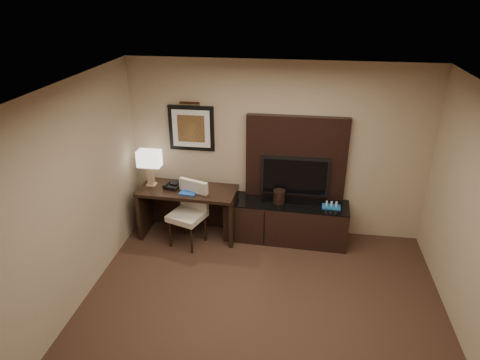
% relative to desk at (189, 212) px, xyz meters
% --- Properties ---
extents(floor, '(4.50, 5.00, 0.01)m').
position_rel_desk_xyz_m(floor, '(1.31, -2.11, -0.40)').
color(floor, '#362118').
rests_on(floor, ground).
extents(ceiling, '(4.50, 5.00, 0.01)m').
position_rel_desk_xyz_m(ceiling, '(1.31, -2.11, 2.30)').
color(ceiling, silver).
rests_on(ceiling, wall_back).
extents(wall_back, '(4.50, 0.01, 2.70)m').
position_rel_desk_xyz_m(wall_back, '(1.31, 0.39, 0.95)').
color(wall_back, tan).
rests_on(wall_back, floor).
extents(wall_left, '(0.01, 5.00, 2.70)m').
position_rel_desk_xyz_m(wall_left, '(-0.94, -2.11, 0.95)').
color(wall_left, tan).
rests_on(wall_left, floor).
extents(desk, '(1.51, 0.70, 0.80)m').
position_rel_desk_xyz_m(desk, '(0.00, 0.00, 0.00)').
color(desk, black).
rests_on(desk, floor).
extents(credenza, '(1.88, 0.58, 0.64)m').
position_rel_desk_xyz_m(credenza, '(1.51, 0.08, -0.08)').
color(credenza, black).
rests_on(credenza, floor).
extents(tv_wall_panel, '(1.50, 0.12, 1.30)m').
position_rel_desk_xyz_m(tv_wall_panel, '(1.61, 0.33, 0.87)').
color(tv_wall_panel, black).
rests_on(tv_wall_panel, wall_back).
extents(tv, '(1.00, 0.08, 0.60)m').
position_rel_desk_xyz_m(tv, '(1.61, 0.23, 0.62)').
color(tv, black).
rests_on(tv, tv_wall_panel).
extents(artwork, '(0.70, 0.04, 0.70)m').
position_rel_desk_xyz_m(artwork, '(0.01, 0.37, 1.25)').
color(artwork, black).
rests_on(artwork, wall_back).
extents(picture_light, '(0.04, 0.04, 0.30)m').
position_rel_desk_xyz_m(picture_light, '(0.01, 0.33, 1.65)').
color(picture_light, '#412414').
rests_on(picture_light, wall_back).
extents(desk_chair, '(0.63, 0.68, 0.99)m').
position_rel_desk_xyz_m(desk_chair, '(0.05, -0.27, 0.10)').
color(desk_chair, beige).
rests_on(desk_chair, floor).
extents(table_lamp, '(0.36, 0.24, 0.54)m').
position_rel_desk_xyz_m(table_lamp, '(-0.59, 0.07, 0.67)').
color(table_lamp, tan).
rests_on(table_lamp, desk).
extents(desk_phone, '(0.26, 0.24, 0.11)m').
position_rel_desk_xyz_m(desk_phone, '(-0.24, 0.01, 0.45)').
color(desk_phone, black).
rests_on(desk_phone, desk).
extents(blue_folder, '(0.28, 0.35, 0.02)m').
position_rel_desk_xyz_m(blue_folder, '(0.05, -0.06, 0.41)').
color(blue_folder, '#1949A6').
rests_on(blue_folder, desk).
extents(book, '(0.15, 0.04, 0.20)m').
position_rel_desk_xyz_m(book, '(0.11, -0.05, 0.50)').
color(book, '#B9AF92').
rests_on(book, desk).
extents(ice_bucket, '(0.20, 0.20, 0.20)m').
position_rel_desk_xyz_m(ice_bucket, '(1.39, 0.07, 0.34)').
color(ice_bucket, black).
rests_on(ice_bucket, credenza).
extents(minibar_tray, '(0.27, 0.17, 0.10)m').
position_rel_desk_xyz_m(minibar_tray, '(2.17, 0.03, 0.29)').
color(minibar_tray, '#1A64AC').
rests_on(minibar_tray, credenza).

